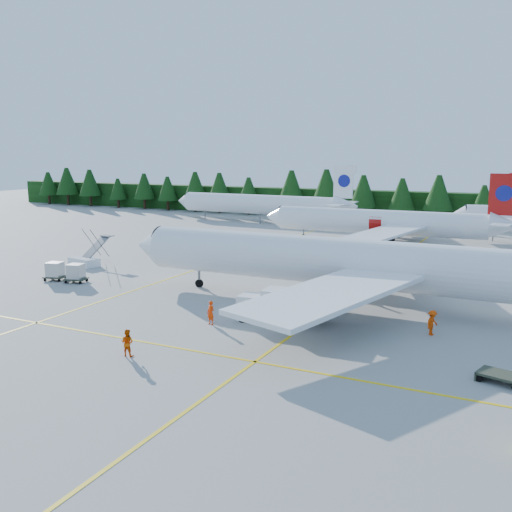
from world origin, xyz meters
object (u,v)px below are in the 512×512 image
at_px(airstairs, 86,260).
at_px(service_truck, 274,306).
at_px(airliner_navy, 322,261).
at_px(airliner_red, 374,222).

xyz_separation_m(airstairs, service_truck, (30.90, -11.62, 0.63)).
distance_m(airliner_navy, airliner_red, 37.67).
relative_size(airliner_navy, airstairs, 7.79).
bearing_deg(airliner_red, service_truck, -86.53).
xyz_separation_m(airliner_red, airstairs, (-27.13, -33.64, -2.54)).
distance_m(airliner_navy, service_truck, 8.42).
bearing_deg(service_truck, airliner_red, 91.44).
bearing_deg(airliner_navy, airliner_red, 97.96).
bearing_deg(service_truck, airliner_navy, 77.40).
bearing_deg(airliner_navy, airstairs, 173.69).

